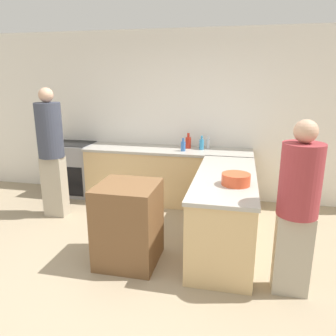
# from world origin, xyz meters

# --- Properties ---
(ground_plane) EXTENTS (14.00, 14.00, 0.00)m
(ground_plane) POSITION_xyz_m (0.00, 0.00, 0.00)
(ground_plane) COLOR tan
(wall_back) EXTENTS (8.00, 0.06, 2.70)m
(wall_back) POSITION_xyz_m (0.00, 2.51, 1.35)
(wall_back) COLOR white
(wall_back) RESTS_ON ground_plane
(counter_back) EXTENTS (2.63, 0.69, 0.88)m
(counter_back) POSITION_xyz_m (0.00, 2.16, 0.44)
(counter_back) COLOR #D6B27A
(counter_back) RESTS_ON ground_plane
(counter_peninsula) EXTENTS (0.69, 1.91, 0.88)m
(counter_peninsula) POSITION_xyz_m (0.97, 0.89, 0.44)
(counter_peninsula) COLOR #D6B27A
(counter_peninsula) RESTS_ON ground_plane
(range_oven) EXTENTS (0.73, 0.59, 0.90)m
(range_oven) POSITION_xyz_m (-1.69, 2.19, 0.45)
(range_oven) COLOR #99999E
(range_oven) RESTS_ON ground_plane
(island_table) EXTENTS (0.63, 0.65, 0.89)m
(island_table) POSITION_xyz_m (-0.02, 0.29, 0.45)
(island_table) COLOR brown
(island_table) RESTS_ON ground_plane
(mixing_bowl) EXTENTS (0.30, 0.30, 0.12)m
(mixing_bowl) POSITION_xyz_m (1.09, 0.56, 0.94)
(mixing_bowl) COLOR #DB512D
(mixing_bowl) RESTS_ON counter_peninsula
(dish_soap_bottle) EXTENTS (0.07, 0.07, 0.22)m
(dish_soap_bottle) POSITION_xyz_m (0.52, 2.22, 0.97)
(dish_soap_bottle) COLOR #338CBF
(dish_soap_bottle) RESTS_ON counter_back
(hot_sauce_bottle) EXTENTS (0.09, 0.09, 0.24)m
(hot_sauce_bottle) POSITION_xyz_m (0.31, 2.27, 0.98)
(hot_sauce_bottle) COLOR red
(hot_sauce_bottle) RESTS_ON counter_back
(vinegar_bottle_clear) EXTENTS (0.06, 0.06, 0.20)m
(vinegar_bottle_clear) POSITION_xyz_m (0.62, 2.32, 0.96)
(vinegar_bottle_clear) COLOR silver
(vinegar_bottle_clear) RESTS_ON counter_back
(water_bottle_blue) EXTENTS (0.07, 0.07, 0.20)m
(water_bottle_blue) POSITION_xyz_m (0.26, 2.05, 0.96)
(water_bottle_blue) COLOR #386BB7
(water_bottle_blue) RESTS_ON counter_back
(person_by_range) EXTENTS (0.35, 0.35, 1.84)m
(person_by_range) POSITION_xyz_m (-1.48, 1.25, 1.00)
(person_by_range) COLOR #ADA38E
(person_by_range) RESTS_ON ground_plane
(person_at_peninsula) EXTENTS (0.36, 0.36, 1.64)m
(person_at_peninsula) POSITION_xyz_m (1.64, 0.11, 0.88)
(person_at_peninsula) COLOR #ADA38E
(person_at_peninsula) RESTS_ON ground_plane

